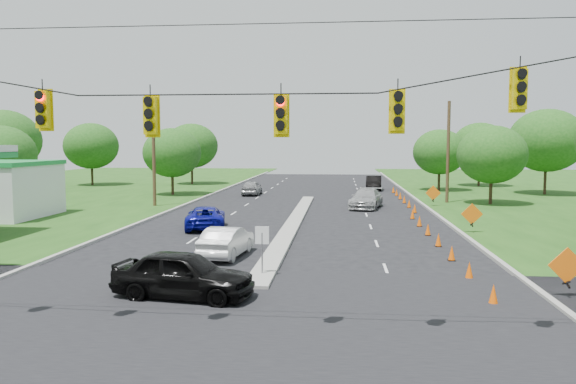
# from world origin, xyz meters

# --- Properties ---
(ground) EXTENTS (160.00, 160.00, 0.00)m
(ground) POSITION_xyz_m (0.00, 0.00, 0.00)
(ground) COLOR black
(ground) RESTS_ON ground
(cross_street) EXTENTS (160.00, 14.00, 0.02)m
(cross_street) POSITION_xyz_m (0.00, 0.00, 0.00)
(cross_street) COLOR black
(cross_street) RESTS_ON ground
(curb_left) EXTENTS (0.25, 110.00, 0.16)m
(curb_left) POSITION_xyz_m (-10.10, 30.00, 0.00)
(curb_left) COLOR gray
(curb_left) RESTS_ON ground
(curb_right) EXTENTS (0.25, 110.00, 0.16)m
(curb_right) POSITION_xyz_m (10.10, 30.00, 0.00)
(curb_right) COLOR gray
(curb_right) RESTS_ON ground
(median) EXTENTS (1.00, 34.00, 0.18)m
(median) POSITION_xyz_m (0.00, 21.00, 0.00)
(median) COLOR gray
(median) RESTS_ON ground
(median_sign) EXTENTS (0.55, 0.06, 2.05)m
(median_sign) POSITION_xyz_m (0.00, 6.00, 1.46)
(median_sign) COLOR gray
(median_sign) RESTS_ON ground
(signal_span) EXTENTS (25.60, 0.32, 9.00)m
(signal_span) POSITION_xyz_m (-0.05, -1.00, 4.97)
(signal_span) COLOR #422D1C
(signal_span) RESTS_ON ground
(utility_pole_far_left) EXTENTS (0.28, 0.28, 9.00)m
(utility_pole_far_left) POSITION_xyz_m (-12.50, 30.00, 4.50)
(utility_pole_far_left) COLOR #422D1C
(utility_pole_far_left) RESTS_ON ground
(utility_pole_far_right) EXTENTS (0.28, 0.28, 9.00)m
(utility_pole_far_right) POSITION_xyz_m (12.50, 35.00, 4.50)
(utility_pole_far_right) COLOR #422D1C
(utility_pole_far_right) RESTS_ON ground
(cone_0) EXTENTS (0.32, 0.32, 0.70)m
(cone_0) POSITION_xyz_m (8.12, 3.00, 0.35)
(cone_0) COLOR #F45804
(cone_0) RESTS_ON ground
(cone_1) EXTENTS (0.32, 0.32, 0.70)m
(cone_1) POSITION_xyz_m (8.12, 6.50, 0.35)
(cone_1) COLOR #F45804
(cone_1) RESTS_ON ground
(cone_2) EXTENTS (0.32, 0.32, 0.70)m
(cone_2) POSITION_xyz_m (8.12, 10.00, 0.35)
(cone_2) COLOR #F45804
(cone_2) RESTS_ON ground
(cone_3) EXTENTS (0.32, 0.32, 0.70)m
(cone_3) POSITION_xyz_m (8.12, 13.50, 0.35)
(cone_3) COLOR #F45804
(cone_3) RESTS_ON ground
(cone_4) EXTENTS (0.32, 0.32, 0.70)m
(cone_4) POSITION_xyz_m (8.12, 17.00, 0.35)
(cone_4) COLOR #F45804
(cone_4) RESTS_ON ground
(cone_5) EXTENTS (0.32, 0.32, 0.70)m
(cone_5) POSITION_xyz_m (8.12, 20.50, 0.35)
(cone_5) COLOR #F45804
(cone_5) RESTS_ON ground
(cone_6) EXTENTS (0.32, 0.32, 0.70)m
(cone_6) POSITION_xyz_m (8.12, 24.00, 0.35)
(cone_6) COLOR #F45804
(cone_6) RESTS_ON ground
(cone_7) EXTENTS (0.32, 0.32, 0.70)m
(cone_7) POSITION_xyz_m (8.72, 27.50, 0.35)
(cone_7) COLOR #F45804
(cone_7) RESTS_ON ground
(cone_8) EXTENTS (0.32, 0.32, 0.70)m
(cone_8) POSITION_xyz_m (8.72, 31.00, 0.35)
(cone_8) COLOR #F45804
(cone_8) RESTS_ON ground
(cone_9) EXTENTS (0.32, 0.32, 0.70)m
(cone_9) POSITION_xyz_m (8.72, 34.50, 0.35)
(cone_9) COLOR #F45804
(cone_9) RESTS_ON ground
(cone_10) EXTENTS (0.32, 0.32, 0.70)m
(cone_10) POSITION_xyz_m (8.72, 38.00, 0.35)
(cone_10) COLOR #F45804
(cone_10) RESTS_ON ground
(cone_11) EXTENTS (0.32, 0.32, 0.70)m
(cone_11) POSITION_xyz_m (8.72, 41.50, 0.35)
(cone_11) COLOR #F45804
(cone_11) RESTS_ON ground
(cone_12) EXTENTS (0.32, 0.32, 0.70)m
(cone_12) POSITION_xyz_m (8.72, 45.00, 0.35)
(cone_12) COLOR #F45804
(cone_12) RESTS_ON ground
(work_sign_0) EXTENTS (1.27, 0.58, 1.37)m
(work_sign_0) POSITION_xyz_m (10.80, 4.00, 1.09)
(work_sign_0) COLOR black
(work_sign_0) RESTS_ON ground
(work_sign_1) EXTENTS (1.27, 0.58, 1.37)m
(work_sign_1) POSITION_xyz_m (10.80, 18.00, 1.09)
(work_sign_1) COLOR black
(work_sign_1) RESTS_ON ground
(work_sign_2) EXTENTS (1.27, 0.58, 1.37)m
(work_sign_2) POSITION_xyz_m (10.80, 32.00, 1.09)
(work_sign_2) COLOR black
(work_sign_2) RESTS_ON ground
(tree_2) EXTENTS (5.88, 5.88, 6.86)m
(tree_2) POSITION_xyz_m (-26.00, 30.00, 4.34)
(tree_2) COLOR black
(tree_2) RESTS_ON ground
(tree_3) EXTENTS (7.56, 7.56, 8.82)m
(tree_3) POSITION_xyz_m (-32.00, 40.00, 5.58)
(tree_3) COLOR black
(tree_3) RESTS_ON ground
(tree_4) EXTENTS (6.72, 6.72, 7.84)m
(tree_4) POSITION_xyz_m (-28.00, 52.00, 4.96)
(tree_4) COLOR black
(tree_4) RESTS_ON ground
(tree_5) EXTENTS (5.88, 5.88, 6.86)m
(tree_5) POSITION_xyz_m (-14.00, 40.00, 4.34)
(tree_5) COLOR black
(tree_5) RESTS_ON ground
(tree_6) EXTENTS (6.72, 6.72, 7.84)m
(tree_6) POSITION_xyz_m (-16.00, 55.00, 4.96)
(tree_6) COLOR black
(tree_6) RESTS_ON ground
(tree_9) EXTENTS (5.88, 5.88, 6.86)m
(tree_9) POSITION_xyz_m (16.00, 34.00, 4.34)
(tree_9) COLOR black
(tree_9) RESTS_ON ground
(tree_10) EXTENTS (7.56, 7.56, 8.82)m
(tree_10) POSITION_xyz_m (24.00, 44.00, 5.58)
(tree_10) COLOR black
(tree_10) RESTS_ON ground
(tree_11) EXTENTS (6.72, 6.72, 7.84)m
(tree_11) POSITION_xyz_m (20.00, 55.00, 4.96)
(tree_11) COLOR black
(tree_11) RESTS_ON ground
(tree_12) EXTENTS (5.88, 5.88, 6.86)m
(tree_12) POSITION_xyz_m (14.00, 48.00, 4.34)
(tree_12) COLOR black
(tree_12) RESTS_ON ground
(black_sedan) EXTENTS (5.14, 2.71, 1.67)m
(black_sedan) POSITION_xyz_m (-2.27, 2.79, 0.83)
(black_sedan) COLOR black
(black_sedan) RESTS_ON ground
(white_sedan) EXTENTS (1.98, 4.49, 1.43)m
(white_sedan) POSITION_xyz_m (-2.24, 9.97, 0.72)
(white_sedan) COLOR #B4B4B4
(white_sedan) RESTS_ON ground
(blue_pickup) EXTENTS (3.28, 5.40, 1.40)m
(blue_pickup) POSITION_xyz_m (-5.30, 18.42, 0.70)
(blue_pickup) COLOR #0A0C89
(blue_pickup) RESTS_ON ground
(silver_car_far) EXTENTS (3.29, 5.76, 1.57)m
(silver_car_far) POSITION_xyz_m (5.16, 30.39, 0.79)
(silver_car_far) COLOR #999999
(silver_car_far) RESTS_ON ground
(silver_car_oncoming) EXTENTS (1.80, 4.39, 1.49)m
(silver_car_oncoming) POSITION_xyz_m (-6.00, 41.12, 0.75)
(silver_car_oncoming) COLOR gray
(silver_car_oncoming) RESTS_ON ground
(dark_car_receding) EXTENTS (2.01, 4.97, 1.60)m
(dark_car_receding) POSITION_xyz_m (6.83, 48.37, 0.80)
(dark_car_receding) COLOR black
(dark_car_receding) RESTS_ON ground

